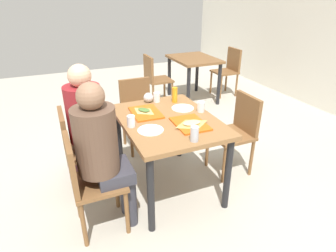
% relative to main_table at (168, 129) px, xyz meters
% --- Properties ---
extents(ground_plane, '(10.00, 10.00, 0.02)m').
position_rel_main_table_xyz_m(ground_plane, '(0.00, 0.00, -0.66)').
color(ground_plane, '#B2AD9E').
extents(main_table, '(1.11, 0.84, 0.75)m').
position_rel_main_table_xyz_m(main_table, '(0.00, 0.00, 0.00)').
color(main_table, olive).
rests_on(main_table, ground_plane).
extents(chair_near_left, '(0.40, 0.40, 0.85)m').
position_rel_main_table_xyz_m(chair_near_left, '(-0.28, -0.80, -0.15)').
color(chair_near_left, brown).
rests_on(chair_near_left, ground_plane).
extents(chair_near_right, '(0.40, 0.40, 0.85)m').
position_rel_main_table_xyz_m(chair_near_right, '(0.28, -0.80, -0.15)').
color(chair_near_right, brown).
rests_on(chair_near_right, ground_plane).
extents(chair_far_side, '(0.40, 0.40, 0.85)m').
position_rel_main_table_xyz_m(chair_far_side, '(0.00, 0.80, -0.15)').
color(chair_far_side, brown).
rests_on(chair_far_side, ground_plane).
extents(chair_left_end, '(0.40, 0.40, 0.85)m').
position_rel_main_table_xyz_m(chair_left_end, '(-0.94, 0.00, -0.15)').
color(chair_left_end, brown).
rests_on(chair_left_end, ground_plane).
extents(person_in_red, '(0.32, 0.42, 1.26)m').
position_rel_main_table_xyz_m(person_in_red, '(-0.28, -0.66, 0.09)').
color(person_in_red, '#383842').
rests_on(person_in_red, ground_plane).
extents(person_in_brown_jacket, '(0.32, 0.42, 1.26)m').
position_rel_main_table_xyz_m(person_in_brown_jacket, '(0.28, -0.66, 0.09)').
color(person_in_brown_jacket, '#383842').
rests_on(person_in_brown_jacket, ground_plane).
extents(tray_red_near, '(0.37, 0.27, 0.02)m').
position_rel_main_table_xyz_m(tray_red_near, '(-0.19, -0.15, 0.11)').
color(tray_red_near, '#D85914').
rests_on(tray_red_near, main_table).
extents(tray_red_far, '(0.37, 0.27, 0.02)m').
position_rel_main_table_xyz_m(tray_red_far, '(0.19, 0.13, 0.11)').
color(tray_red_far, '#D85914').
rests_on(tray_red_far, main_table).
extents(paper_plate_center, '(0.22, 0.22, 0.01)m').
position_rel_main_table_xyz_m(paper_plate_center, '(-0.17, 0.23, 0.11)').
color(paper_plate_center, white).
rests_on(paper_plate_center, main_table).
extents(paper_plate_near_edge, '(0.22, 0.22, 0.01)m').
position_rel_main_table_xyz_m(paper_plate_near_edge, '(0.17, -0.23, 0.11)').
color(paper_plate_near_edge, white).
rests_on(paper_plate_near_edge, main_table).
extents(pizza_slice_a, '(0.22, 0.19, 0.02)m').
position_rel_main_table_xyz_m(pizza_slice_a, '(-0.22, -0.16, 0.13)').
color(pizza_slice_a, '#DBAD60').
rests_on(pizza_slice_a, tray_red_near).
extents(pizza_slice_b, '(0.17, 0.25, 0.02)m').
position_rel_main_table_xyz_m(pizza_slice_b, '(0.22, 0.13, 0.13)').
color(pizza_slice_b, tan).
rests_on(pizza_slice_b, tray_red_far).
extents(plastic_cup_a, '(0.07, 0.07, 0.10)m').
position_rel_main_table_xyz_m(plastic_cup_a, '(-0.03, 0.36, 0.15)').
color(plastic_cup_a, white).
rests_on(plastic_cup_a, main_table).
extents(plastic_cup_b, '(0.07, 0.07, 0.10)m').
position_rel_main_table_xyz_m(plastic_cup_b, '(0.03, -0.36, 0.15)').
color(plastic_cup_b, white).
rests_on(plastic_cup_b, main_table).
extents(plastic_cup_c, '(0.07, 0.07, 0.10)m').
position_rel_main_table_xyz_m(plastic_cup_c, '(-0.44, 0.06, 0.15)').
color(plastic_cup_c, white).
rests_on(plastic_cup_c, main_table).
extents(soda_can, '(0.07, 0.07, 0.12)m').
position_rel_main_table_xyz_m(soda_can, '(0.47, 0.02, 0.16)').
color(soda_can, '#B7BCC6').
rests_on(soda_can, main_table).
extents(condiment_bottle, '(0.06, 0.06, 0.16)m').
position_rel_main_table_xyz_m(condiment_bottle, '(-0.36, 0.23, 0.18)').
color(condiment_bottle, orange).
rests_on(condiment_bottle, main_table).
extents(foil_bundle, '(0.10, 0.10, 0.10)m').
position_rel_main_table_xyz_m(foil_bundle, '(-0.47, -0.02, 0.15)').
color(foil_bundle, silver).
rests_on(foil_bundle, main_table).
extents(handbag, '(0.33, 0.19, 0.28)m').
position_rel_main_table_xyz_m(handbag, '(-0.63, -0.82, -0.51)').
color(handbag, '#592D38').
rests_on(handbag, ground_plane).
extents(background_table, '(0.90, 0.70, 0.75)m').
position_rel_main_table_xyz_m(background_table, '(-2.16, 1.41, -0.03)').
color(background_table, brown).
rests_on(background_table, ground_plane).
extents(background_chair_near, '(0.40, 0.40, 0.85)m').
position_rel_main_table_xyz_m(background_chair_near, '(-2.16, 0.68, -0.15)').
color(background_chair_near, brown).
rests_on(background_chair_near, ground_plane).
extents(background_chair_far, '(0.40, 0.40, 0.85)m').
position_rel_main_table_xyz_m(background_chair_far, '(-2.16, 2.14, -0.15)').
color(background_chair_far, brown).
rests_on(background_chair_far, ground_plane).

